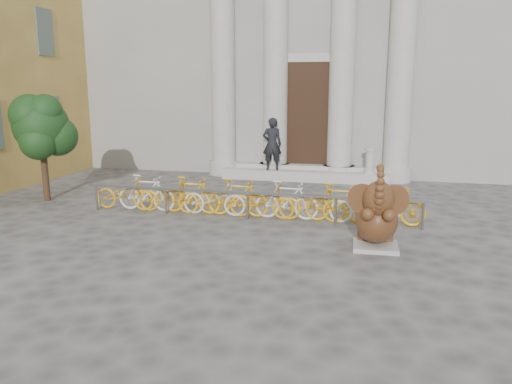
% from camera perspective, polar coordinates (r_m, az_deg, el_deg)
% --- Properties ---
extents(ground, '(80.00, 80.00, 0.00)m').
position_cam_1_polar(ground, '(9.47, -2.36, -8.78)').
color(ground, '#474442').
rests_on(ground, ground).
extents(classical_building, '(22.00, 10.70, 12.00)m').
position_cam_1_polar(classical_building, '(23.72, 7.82, 18.30)').
color(classical_building, gray).
rests_on(classical_building, ground).
extents(entrance_steps, '(6.00, 1.20, 0.36)m').
position_cam_1_polar(entrance_steps, '(18.36, 5.59, 2.01)').
color(entrance_steps, '#A8A59E').
rests_on(entrance_steps, ground).
extents(elephant_statue, '(1.24, 1.38, 1.85)m').
position_cam_1_polar(elephant_statue, '(10.68, 13.65, -2.92)').
color(elephant_statue, '#A8A59E').
rests_on(elephant_statue, ground).
extents(bike_rack, '(8.98, 0.53, 1.00)m').
position_cam_1_polar(bike_rack, '(12.97, -0.78, -0.72)').
color(bike_rack, slate).
rests_on(bike_rack, ground).
extents(tree, '(1.81, 1.65, 3.14)m').
position_cam_1_polar(tree, '(15.87, -23.31, 6.83)').
color(tree, '#332114').
rests_on(tree, ground).
extents(pedestrian, '(0.79, 0.63, 1.90)m').
position_cam_1_polar(pedestrian, '(18.06, 1.85, 5.51)').
color(pedestrian, black).
rests_on(pedestrian, entrance_steps).
extents(balustrade_post, '(0.37, 0.37, 0.90)m').
position_cam_1_polar(balustrade_post, '(17.80, 12.85, 3.40)').
color(balustrade_post, '#A8A59E').
rests_on(balustrade_post, entrance_steps).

